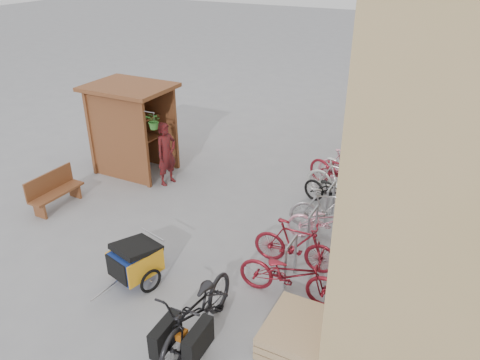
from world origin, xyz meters
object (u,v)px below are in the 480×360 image
at_px(child_trailer, 135,260).
at_px(cargo_bike, 198,312).
at_px(bike_3, 327,209).
at_px(bike_1, 295,245).
at_px(bike_6, 341,172).
at_px(bench, 54,190).
at_px(bike_4, 334,191).
at_px(bike_2, 327,221).
at_px(shopping_carts, 396,142).
at_px(bike_7, 346,166).
at_px(person_kiosk, 167,154).
at_px(pallet_stack, 299,334).
at_px(bike_0, 290,274).
at_px(kiosk, 129,117).
at_px(bike_5, 341,182).

xyz_separation_m(child_trailer, cargo_bike, (1.76, -0.70, 0.07)).
bearing_deg(bike_3, bike_1, 156.30).
bearing_deg(cargo_bike, bike_6, 82.98).
xyz_separation_m(bench, bike_4, (5.88, 2.94, -0.01)).
height_order(bike_2, bike_3, bike_3).
height_order(shopping_carts, bike_6, shopping_carts).
xyz_separation_m(bike_4, bike_7, (-0.10, 1.45, 0.02)).
bearing_deg(bench, person_kiosk, 54.46).
bearing_deg(pallet_stack, bike_1, 112.96).
bearing_deg(bench, bike_0, -3.00).
height_order(kiosk, bike_6, kiosk).
height_order(pallet_stack, bike_3, bike_3).
bearing_deg(child_trailer, cargo_bike, -6.94).
distance_m(cargo_bike, bike_7, 6.47).
distance_m(bike_1, bike_4, 2.55).
bearing_deg(bike_6, bike_4, -155.95).
distance_m(shopping_carts, bike_4, 3.35).
distance_m(shopping_carts, bike_3, 4.24).
bearing_deg(shopping_carts, bike_5, -103.88).
bearing_deg(shopping_carts, bike_2, -96.47).
xyz_separation_m(bench, bike_2, (6.15, 1.58, -0.00)).
height_order(bench, cargo_bike, cargo_bike).
relative_size(child_trailer, bike_1, 0.90).
distance_m(kiosk, bike_4, 5.62).
bearing_deg(bike_4, child_trailer, 165.97).
bearing_deg(shopping_carts, bike_0, -94.68).
distance_m(kiosk, person_kiosk, 1.48).
bearing_deg(bike_4, bike_2, -153.58).
bearing_deg(bike_1, bike_4, -2.40).
height_order(shopping_carts, bike_1, shopping_carts).
height_order(bike_2, bike_6, bike_6).
bearing_deg(bike_3, bike_2, 178.67).
relative_size(bench, bike_4, 0.84).
height_order(bike_1, bike_2, bike_1).
bearing_deg(cargo_bike, bike_3, 77.35).
height_order(bike_1, bike_4, bike_1).
distance_m(bike_0, bike_2, 2.05).
bearing_deg(pallet_stack, bike_5, 98.72).
height_order(cargo_bike, bike_1, cargo_bike).
xyz_separation_m(person_kiosk, bike_2, (4.47, -0.65, -0.40)).
bearing_deg(person_kiosk, shopping_carts, -39.65).
height_order(pallet_stack, bench, bench).
bearing_deg(bike_5, bike_6, 24.34).
bearing_deg(bike_6, cargo_bike, -167.29).
xyz_separation_m(shopping_carts, bike_7, (-0.89, -1.79, -0.19)).
bearing_deg(bike_7, bike_6, 177.22).
relative_size(bench, bike_5, 0.75).
distance_m(pallet_stack, bike_4, 4.45).
relative_size(child_trailer, cargo_bike, 0.71).
height_order(person_kiosk, bike_0, person_kiosk).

